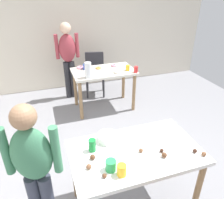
{
  "coord_description": "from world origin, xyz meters",
  "views": [
    {
      "loc": [
        -0.62,
        -1.58,
        2.13
      ],
      "look_at": [
        0.11,
        0.6,
        0.9
      ],
      "focal_mm": 35.23,
      "sensor_mm": 36.0,
      "label": 1
    }
  ],
  "objects_px": {
    "chair_far_table": "(95,71)",
    "soda_can": "(92,145)",
    "person_adult_far": "(68,55)",
    "mixing_bowl": "(107,137)",
    "pitcher_far": "(88,70)",
    "dining_table_far": "(104,77)",
    "dining_table_near": "(135,159)",
    "person_girl_near": "(34,167)"
  },
  "relations": [
    {
      "from": "person_adult_far",
      "to": "dining_table_near",
      "type": "bearing_deg",
      "value": -85.75
    },
    {
      "from": "dining_table_near",
      "to": "dining_table_far",
      "type": "height_order",
      "value": "same"
    },
    {
      "from": "dining_table_far",
      "to": "dining_table_near",
      "type": "bearing_deg",
      "value": -98.54
    },
    {
      "from": "mixing_bowl",
      "to": "dining_table_near",
      "type": "bearing_deg",
      "value": -47.87
    },
    {
      "from": "person_girl_near",
      "to": "mixing_bowl",
      "type": "xyz_separation_m",
      "value": [
        0.68,
        0.23,
        -0.04
      ]
    },
    {
      "from": "mixing_bowl",
      "to": "pitcher_far",
      "type": "xyz_separation_m",
      "value": [
        0.19,
        1.65,
        0.09
      ]
    },
    {
      "from": "dining_table_far",
      "to": "soda_can",
      "type": "height_order",
      "value": "soda_can"
    },
    {
      "from": "chair_far_table",
      "to": "dining_table_near",
      "type": "bearing_deg",
      "value": -96.58
    },
    {
      "from": "mixing_bowl",
      "to": "pitcher_far",
      "type": "distance_m",
      "value": 1.66
    },
    {
      "from": "mixing_bowl",
      "to": "soda_can",
      "type": "xyz_separation_m",
      "value": [
        -0.18,
        -0.1,
        0.03
      ]
    },
    {
      "from": "person_girl_near",
      "to": "chair_far_table",
      "type": "bearing_deg",
      "value": 66.61
    },
    {
      "from": "person_girl_near",
      "to": "soda_can",
      "type": "xyz_separation_m",
      "value": [
        0.51,
        0.13,
        -0.01
      ]
    },
    {
      "from": "person_adult_far",
      "to": "mixing_bowl",
      "type": "relative_size",
      "value": 7.48
    },
    {
      "from": "person_girl_near",
      "to": "pitcher_far",
      "type": "distance_m",
      "value": 2.07
    },
    {
      "from": "person_adult_far",
      "to": "chair_far_table",
      "type": "bearing_deg",
      "value": 3.3
    },
    {
      "from": "chair_far_table",
      "to": "soda_can",
      "type": "xyz_separation_m",
      "value": [
        -0.7,
        -2.67,
        0.31
      ]
    },
    {
      "from": "dining_table_far",
      "to": "person_girl_near",
      "type": "bearing_deg",
      "value": -119.64
    },
    {
      "from": "dining_table_near",
      "to": "pitcher_far",
      "type": "height_order",
      "value": "pitcher_far"
    },
    {
      "from": "dining_table_far",
      "to": "pitcher_far",
      "type": "xyz_separation_m",
      "value": [
        -0.33,
        -0.24,
        0.25
      ]
    },
    {
      "from": "person_girl_near",
      "to": "person_adult_far",
      "type": "distance_m",
      "value": 2.85
    },
    {
      "from": "mixing_bowl",
      "to": "soda_can",
      "type": "bearing_deg",
      "value": -150.57
    },
    {
      "from": "dining_table_near",
      "to": "chair_far_table",
      "type": "height_order",
      "value": "chair_far_table"
    },
    {
      "from": "dining_table_far",
      "to": "mixing_bowl",
      "type": "xyz_separation_m",
      "value": [
        -0.52,
        -1.89,
        0.15
      ]
    },
    {
      "from": "person_girl_near",
      "to": "person_adult_far",
      "type": "relative_size",
      "value": 0.93
    },
    {
      "from": "chair_far_table",
      "to": "person_adult_far",
      "type": "bearing_deg",
      "value": -176.7
    },
    {
      "from": "person_girl_near",
      "to": "person_adult_far",
      "type": "height_order",
      "value": "person_adult_far"
    },
    {
      "from": "dining_table_near",
      "to": "soda_can",
      "type": "bearing_deg",
      "value": 161.66
    },
    {
      "from": "dining_table_near",
      "to": "dining_table_far",
      "type": "xyz_separation_m",
      "value": [
        0.32,
        2.11,
        -0.01
      ]
    },
    {
      "from": "dining_table_far",
      "to": "person_adult_far",
      "type": "xyz_separation_m",
      "value": [
        -0.52,
        0.65,
        0.27
      ]
    },
    {
      "from": "dining_table_near",
      "to": "person_girl_near",
      "type": "relative_size",
      "value": 0.87
    },
    {
      "from": "dining_table_near",
      "to": "pitcher_far",
      "type": "xyz_separation_m",
      "value": [
        -0.01,
        1.87,
        0.23
      ]
    },
    {
      "from": "person_girl_near",
      "to": "pitcher_far",
      "type": "height_order",
      "value": "person_girl_near"
    },
    {
      "from": "chair_far_table",
      "to": "soda_can",
      "type": "distance_m",
      "value": 2.78
    },
    {
      "from": "mixing_bowl",
      "to": "pitcher_far",
      "type": "bearing_deg",
      "value": 83.39
    },
    {
      "from": "person_girl_near",
      "to": "pitcher_far",
      "type": "bearing_deg",
      "value": 65.04
    },
    {
      "from": "dining_table_far",
      "to": "person_adult_far",
      "type": "bearing_deg",
      "value": 128.86
    },
    {
      "from": "person_girl_near",
      "to": "mixing_bowl",
      "type": "height_order",
      "value": "person_girl_near"
    },
    {
      "from": "chair_far_table",
      "to": "soda_can",
      "type": "height_order",
      "value": "soda_can"
    },
    {
      "from": "person_girl_near",
      "to": "dining_table_near",
      "type": "bearing_deg",
      "value": 0.07
    },
    {
      "from": "dining_table_far",
      "to": "person_girl_near",
      "type": "distance_m",
      "value": 2.44
    },
    {
      "from": "pitcher_far",
      "to": "dining_table_near",
      "type": "bearing_deg",
      "value": -89.6
    },
    {
      "from": "soda_can",
      "to": "pitcher_far",
      "type": "xyz_separation_m",
      "value": [
        0.37,
        1.75,
        0.07
      ]
    }
  ]
}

